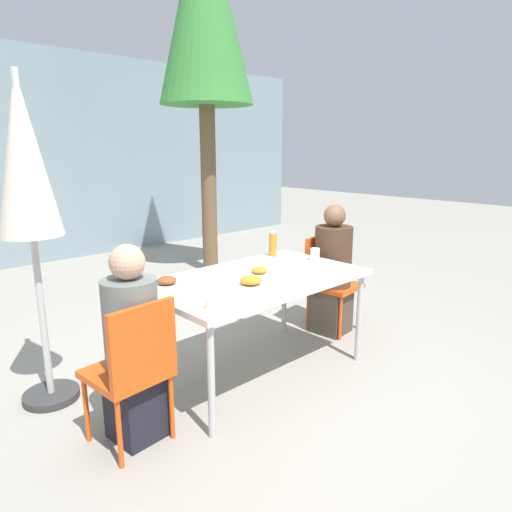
# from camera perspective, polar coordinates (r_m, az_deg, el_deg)

# --- Properties ---
(ground_plane) EXTENTS (24.00, 24.00, 0.00)m
(ground_plane) POSITION_cam_1_polar(r_m,az_deg,el_deg) (3.55, -0.00, -14.26)
(ground_plane) COLOR gray
(building_facade) EXTENTS (10.00, 0.20, 3.00)m
(building_facade) POSITION_cam_1_polar(r_m,az_deg,el_deg) (7.26, -26.42, 10.92)
(building_facade) COLOR gray
(building_facade) RESTS_ON ground
(dining_table) EXTENTS (1.57, 0.92, 0.75)m
(dining_table) POSITION_cam_1_polar(r_m,az_deg,el_deg) (3.28, -0.00, -3.44)
(dining_table) COLOR silver
(dining_table) RESTS_ON ground
(chair_left) EXTENTS (0.43, 0.43, 0.86)m
(chair_left) POSITION_cam_1_polar(r_m,az_deg,el_deg) (2.63, -15.01, -12.89)
(chair_left) COLOR #E54C14
(chair_left) RESTS_ON ground
(person_left) EXTENTS (0.30, 0.30, 1.15)m
(person_left) POSITION_cam_1_polar(r_m,az_deg,el_deg) (2.70, -15.13, -11.16)
(person_left) COLOR black
(person_left) RESTS_ON ground
(chair_right) EXTENTS (0.44, 0.44, 0.86)m
(chair_right) POSITION_cam_1_polar(r_m,az_deg,el_deg) (4.23, 8.93, -2.45)
(chair_right) COLOR #E54C14
(chair_right) RESTS_ON ground
(person_right) EXTENTS (0.33, 0.33, 1.17)m
(person_right) POSITION_cam_1_polar(r_m,az_deg,el_deg) (4.13, 9.53, -2.16)
(person_right) COLOR #473D33
(person_right) RESTS_ON ground
(closed_umbrella) EXTENTS (0.37, 0.37, 2.09)m
(closed_umbrella) POSITION_cam_1_polar(r_m,az_deg,el_deg) (3.09, -26.88, 9.63)
(closed_umbrella) COLOR #333333
(closed_umbrella) RESTS_ON ground
(plate_0) EXTENTS (0.21, 0.21, 0.06)m
(plate_0) POSITION_cam_1_polar(r_m,az_deg,el_deg) (3.29, 0.41, -2.03)
(plate_0) COLOR white
(plate_0) RESTS_ON dining_table
(plate_1) EXTENTS (0.24, 0.24, 0.07)m
(plate_1) POSITION_cam_1_polar(r_m,az_deg,el_deg) (3.09, -11.09, -3.28)
(plate_1) COLOR white
(plate_1) RESTS_ON dining_table
(plate_2) EXTENTS (0.26, 0.26, 0.07)m
(plate_2) POSITION_cam_1_polar(r_m,az_deg,el_deg) (3.03, -0.65, -3.33)
(plate_2) COLOR white
(plate_2) RESTS_ON dining_table
(bottle) EXTENTS (0.06, 0.06, 0.21)m
(bottle) POSITION_cam_1_polar(r_m,az_deg,el_deg) (3.85, 2.13, 1.47)
(bottle) COLOR #B7751E
(bottle) RESTS_ON dining_table
(drinking_cup) EXTENTS (0.08, 0.08, 0.10)m
(drinking_cup) POSITION_cam_1_polar(r_m,az_deg,el_deg) (3.74, 7.38, 0.21)
(drinking_cup) COLOR white
(drinking_cup) RESTS_ON dining_table
(salad_bowl) EXTENTS (0.18, 0.18, 0.05)m
(salad_bowl) POSITION_cam_1_polar(r_m,az_deg,el_deg) (2.65, -4.37, -5.89)
(salad_bowl) COLOR white
(salad_bowl) RESTS_ON dining_table
(tree_behind_left) EXTENTS (1.17, 1.17, 4.56)m
(tree_behind_left) POSITION_cam_1_polar(r_m,az_deg,el_deg) (6.26, -6.47, 28.71)
(tree_behind_left) COLOR brown
(tree_behind_left) RESTS_ON ground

